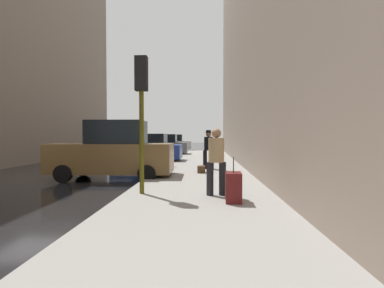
{
  "coord_description": "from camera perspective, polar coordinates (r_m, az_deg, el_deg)",
  "views": [
    {
      "loc": [
        6.17,
        -10.59,
        1.68
      ],
      "look_at": [
        5.55,
        3.48,
        1.28
      ],
      "focal_mm": 28.0,
      "sensor_mm": 36.0,
      "label": 1
    }
  ],
  "objects": [
    {
      "name": "parked_bronze_suv",
      "position": [
        11.87,
        -14.76,
        -1.56
      ],
      "size": [
        4.63,
        2.13,
        2.25
      ],
      "color": "brown",
      "rests_on": "ground_plane"
    },
    {
      "name": "sidewalk",
      "position": [
        10.71,
        1.59,
        -7.0
      ],
      "size": [
        4.0,
        40.0,
        0.15
      ],
      "primitive_type": "cube",
      "color": "gray",
      "rests_on": "ground_plane"
    },
    {
      "name": "fire_hydrant",
      "position": [
        14.72,
        -4.21,
        -2.99
      ],
      "size": [
        0.42,
        0.22,
        0.7
      ],
      "color": "red",
      "rests_on": "sidewalk"
    },
    {
      "name": "parked_blue_sedan",
      "position": [
        18.63,
        -8.39,
        -0.95
      ],
      "size": [
        4.23,
        2.11,
        1.79
      ],
      "color": "navy",
      "rests_on": "ground_plane"
    },
    {
      "name": "parked_gray_coupe",
      "position": [
        25.18,
        -5.53,
        -0.27
      ],
      "size": [
        4.2,
        2.06,
        1.79
      ],
      "color": "slate",
      "rests_on": "ground_plane"
    },
    {
      "name": "ground_plane",
      "position": [
        12.37,
        -27.62,
        -6.37
      ],
      "size": [
        120.0,
        120.0,
        0.0
      ],
      "primitive_type": "plane",
      "color": "black"
    },
    {
      "name": "traffic_light",
      "position": [
        8.06,
        -9.6,
        9.29
      ],
      "size": [
        0.32,
        0.32,
        3.6
      ],
      "color": "#514C0F",
      "rests_on": "sidewalk"
    },
    {
      "name": "pedestrian_in_tan_coat",
      "position": [
        7.67,
        4.65,
        -2.69
      ],
      "size": [
        0.51,
        0.42,
        1.71
      ],
      "color": "black",
      "rests_on": "sidewalk"
    },
    {
      "name": "parked_silver_sedan",
      "position": [
        31.64,
        -3.88,
        0.12
      ],
      "size": [
        4.26,
        2.18,
        1.79
      ],
      "color": "#B7BABF",
      "rests_on": "ground_plane"
    },
    {
      "name": "pedestrian_with_fedora",
      "position": [
        13.73,
        3.16,
        -0.65
      ],
      "size": [
        0.52,
        0.46,
        1.78
      ],
      "color": "black",
      "rests_on": "sidewalk"
    },
    {
      "name": "duffel_bag",
      "position": [
        12.35,
        1.79,
        -4.84
      ],
      "size": [
        0.32,
        0.44,
        0.28
      ],
      "color": "#472D19",
      "rests_on": "sidewalk"
    },
    {
      "name": "rolling_suitcase",
      "position": [
        7.03,
        7.89,
        -8.14
      ],
      "size": [
        0.38,
        0.57,
        1.04
      ],
      "color": "#591414",
      "rests_on": "sidewalk"
    }
  ]
}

